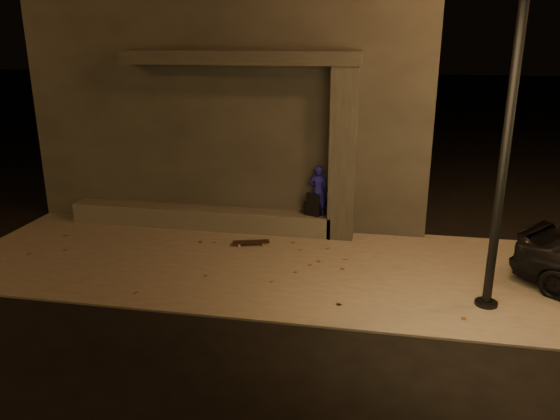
% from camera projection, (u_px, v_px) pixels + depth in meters
% --- Properties ---
extents(ground, '(120.00, 120.00, 0.00)m').
position_uv_depth(ground, '(213.00, 311.00, 8.71)').
color(ground, black).
rests_on(ground, ground).
extents(sidewalk, '(11.00, 4.40, 0.04)m').
position_uv_depth(sidewalk, '(245.00, 262.00, 10.57)').
color(sidewalk, '#69635C').
rests_on(sidewalk, ground).
extents(building, '(9.00, 5.10, 5.22)m').
position_uv_depth(building, '(249.00, 100.00, 14.18)').
color(building, '#33312F').
rests_on(building, ground).
extents(ledge, '(6.00, 0.55, 0.45)m').
position_uv_depth(ledge, '(200.00, 217.00, 12.41)').
color(ledge, '#57544F').
rests_on(ledge, sidewalk).
extents(column, '(0.55, 0.55, 3.60)m').
position_uv_depth(column, '(343.00, 155.00, 11.35)').
color(column, '#33312F').
rests_on(column, sidewalk).
extents(canopy, '(5.00, 0.70, 0.28)m').
position_uv_depth(canopy, '(239.00, 58.00, 11.21)').
color(canopy, '#33312F').
rests_on(canopy, column).
extents(skateboarder, '(0.41, 0.28, 1.10)m').
position_uv_depth(skateboarder, '(318.00, 191.00, 11.68)').
color(skateboarder, '#1A1795').
rests_on(skateboarder, ledge).
extents(backpack, '(0.42, 0.35, 0.51)m').
position_uv_depth(backpack, '(314.00, 207.00, 11.82)').
color(backpack, black).
rests_on(backpack, ledge).
extents(skateboard, '(0.78, 0.41, 0.08)m').
position_uv_depth(skateboard, '(251.00, 242.00, 11.35)').
color(skateboard, black).
rests_on(skateboard, sidewalk).
extents(street_lamp_0, '(0.36, 0.36, 7.02)m').
position_uv_depth(street_lamp_0, '(518.00, 52.00, 7.64)').
color(street_lamp_0, black).
rests_on(street_lamp_0, ground).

